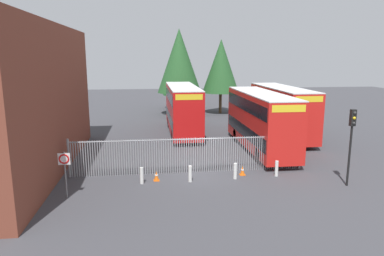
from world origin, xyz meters
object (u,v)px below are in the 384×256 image
at_px(double_decker_bus_near_gate, 260,119).
at_px(traffic_light_kerbside, 352,133).
at_px(bollard_center_front, 190,174).
at_px(speed_limit_sign_post, 64,164).
at_px(bollard_near_right, 235,171).
at_px(double_decker_bus_behind_fence_left, 183,107).
at_px(traffic_cone_by_gate, 242,170).
at_px(traffic_cone_mid_forecourt, 156,176).
at_px(bollard_near_left, 142,176).
at_px(bollard_far_right, 277,169).
at_px(double_decker_bus_behind_fence_right, 281,110).

distance_m(double_decker_bus_near_gate, traffic_light_kerbside, 8.48).
xyz_separation_m(bollard_center_front, speed_limit_sign_post, (-6.54, -1.54, 1.30)).
relative_size(double_decker_bus_near_gate, bollard_near_right, 11.38).
bearing_deg(speed_limit_sign_post, double_decker_bus_behind_fence_left, 63.44).
distance_m(double_decker_bus_near_gate, bollard_center_front, 9.07).
height_order(double_decker_bus_near_gate, bollard_near_right, double_decker_bus_near_gate).
bearing_deg(traffic_cone_by_gate, double_decker_bus_near_gate, 63.32).
xyz_separation_m(double_decker_bus_near_gate, traffic_cone_mid_forecourt, (-8.04, -5.99, -2.13)).
distance_m(bollard_near_left, bollard_center_front, 2.76).
xyz_separation_m(double_decker_bus_near_gate, speed_limit_sign_post, (-12.65, -7.94, -0.65)).
xyz_separation_m(bollard_far_right, traffic_light_kerbside, (3.35, -2.02, 2.51)).
height_order(double_decker_bus_behind_fence_left, bollard_near_left, double_decker_bus_behind_fence_left).
xyz_separation_m(double_decker_bus_behind_fence_left, bollard_near_right, (1.86, -13.02, -1.95)).
relative_size(double_decker_bus_behind_fence_left, bollard_near_left, 11.38).
bearing_deg(traffic_cone_mid_forecourt, speed_limit_sign_post, -157.10).
distance_m(bollard_near_left, traffic_light_kerbside, 11.77).
xyz_separation_m(double_decker_bus_behind_fence_right, bollard_far_right, (-4.18, -10.45, -1.95)).
bearing_deg(double_decker_bus_near_gate, traffic_cone_mid_forecourt, -143.29).
bearing_deg(speed_limit_sign_post, traffic_light_kerbside, -0.55).
bearing_deg(bollard_near_left, double_decker_bus_behind_fence_left, 74.79).
distance_m(bollard_near_right, traffic_light_kerbside, 6.71).
xyz_separation_m(bollard_near_left, speed_limit_sign_post, (-3.78, -1.55, 1.30)).
distance_m(double_decker_bus_near_gate, double_decker_bus_behind_fence_right, 5.51).
bearing_deg(bollard_near_right, traffic_cone_mid_forecourt, 177.13).
distance_m(bollard_far_right, traffic_cone_mid_forecourt, 7.19).
xyz_separation_m(traffic_cone_by_gate, speed_limit_sign_post, (-9.83, -2.32, 1.49)).
relative_size(double_decker_bus_behind_fence_right, bollard_center_front, 11.38).
distance_m(bollard_center_front, bollard_near_right, 2.69).
xyz_separation_m(double_decker_bus_near_gate, double_decker_bus_behind_fence_left, (-5.28, 6.80, 0.00)).
bearing_deg(bollard_far_right, double_decker_bus_behind_fence_left, 109.03).
xyz_separation_m(traffic_cone_mid_forecourt, speed_limit_sign_post, (-4.61, -1.95, 1.49)).
xyz_separation_m(double_decker_bus_behind_fence_left, bollard_near_left, (-3.59, -13.19, -1.95)).
xyz_separation_m(bollard_center_front, bollard_near_right, (2.69, 0.18, 0.00)).
relative_size(double_decker_bus_behind_fence_left, traffic_cone_by_gate, 18.32).
xyz_separation_m(bollard_near_left, traffic_cone_mid_forecourt, (0.83, 0.40, -0.19)).
relative_size(double_decker_bus_near_gate, traffic_light_kerbside, 2.51).
bearing_deg(double_decker_bus_behind_fence_left, traffic_cone_by_gate, -78.81).
relative_size(double_decker_bus_behind_fence_right, traffic_cone_mid_forecourt, 18.32).
bearing_deg(double_decker_bus_behind_fence_right, traffic_cone_by_gate, -121.59).
bearing_deg(traffic_cone_by_gate, bollard_center_front, -166.63).
relative_size(bollard_center_front, speed_limit_sign_post, 0.40).
distance_m(double_decker_bus_behind_fence_right, traffic_light_kerbside, 12.52).
height_order(double_decker_bus_behind_fence_left, bollard_far_right, double_decker_bus_behind_fence_left).
distance_m(double_decker_bus_behind_fence_right, bollard_far_right, 11.43).
distance_m(double_decker_bus_behind_fence_right, bollard_near_left, 16.40).
relative_size(double_decker_bus_behind_fence_right, traffic_light_kerbside, 2.51).
relative_size(bollard_near_right, bollard_far_right, 1.00).
bearing_deg(double_decker_bus_near_gate, double_decker_bus_behind_fence_left, 127.85).
relative_size(bollard_near_left, traffic_cone_mid_forecourt, 1.61).
height_order(traffic_cone_mid_forecourt, speed_limit_sign_post, speed_limit_sign_post).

